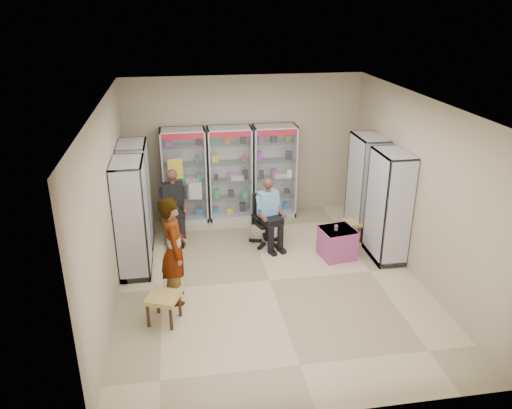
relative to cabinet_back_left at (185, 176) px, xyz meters
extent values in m
plane|color=tan|center=(1.30, -2.73, -1.00)|extent=(6.00, 6.00, 0.00)
cube|color=tan|center=(1.30, 0.27, 0.50)|extent=(5.00, 0.02, 3.00)
cube|color=tan|center=(1.30, -5.73, 0.50)|extent=(5.00, 0.02, 3.00)
cube|color=tan|center=(-1.20, -2.73, 0.50)|extent=(0.02, 6.00, 3.00)
cube|color=tan|center=(3.80, -2.73, 0.50)|extent=(0.02, 6.00, 3.00)
cube|color=silver|center=(1.30, -2.73, 2.00)|extent=(5.00, 6.00, 0.02)
cube|color=#B2B4B9|center=(0.00, 0.00, 0.00)|extent=(0.90, 0.50, 2.00)
cube|color=silver|center=(0.95, 0.00, 0.00)|extent=(0.90, 0.50, 2.00)
cube|color=#B3B5BB|center=(1.90, 0.00, 0.00)|extent=(0.90, 0.50, 2.00)
cube|color=#AFB1B7|center=(3.53, -1.13, 0.00)|extent=(0.90, 0.50, 2.00)
cube|color=#AFB3B7|center=(3.53, -2.23, 0.00)|extent=(0.90, 0.50, 2.00)
cube|color=#A9ABB0|center=(-0.93, -0.93, 0.00)|extent=(0.90, 0.50, 2.00)
cube|color=#9D9FA4|center=(-0.93, -2.03, 0.00)|extent=(0.90, 0.50, 2.00)
cube|color=black|center=(-0.25, -0.73, -0.53)|extent=(0.42, 0.42, 0.94)
cube|color=black|center=(1.50, -1.36, -0.50)|extent=(0.69, 0.69, 1.00)
cube|color=#A9438E|center=(2.67, -2.09, -0.72)|extent=(0.66, 0.64, 0.55)
cylinder|color=#531807|center=(2.63, -2.11, -0.40)|extent=(0.07, 0.07, 0.09)
cube|color=#A56E45|center=(3.20, -1.44, -0.81)|extent=(0.42, 0.42, 0.37)
cube|color=#A58445|center=(-0.44, -3.62, -0.78)|extent=(0.57, 0.57, 0.44)
imported|color=#98989A|center=(-0.25, -3.06, -0.13)|extent=(0.46, 0.66, 1.73)
camera|label=1|loc=(-0.09, -9.92, 3.41)|focal=35.00mm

